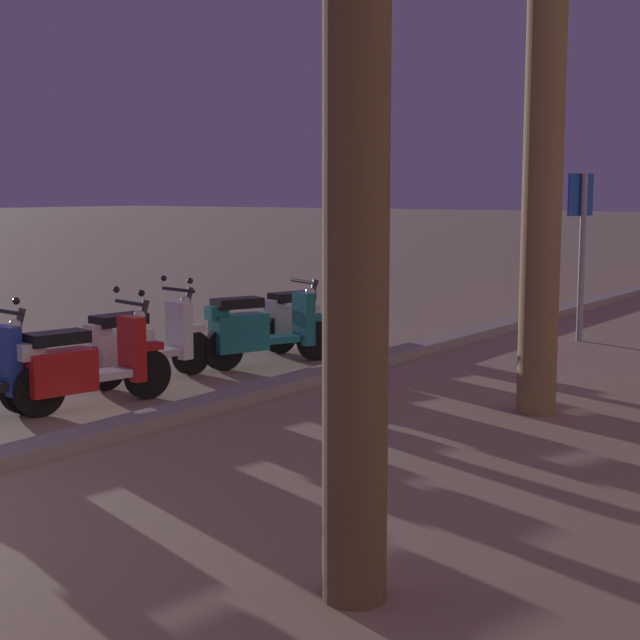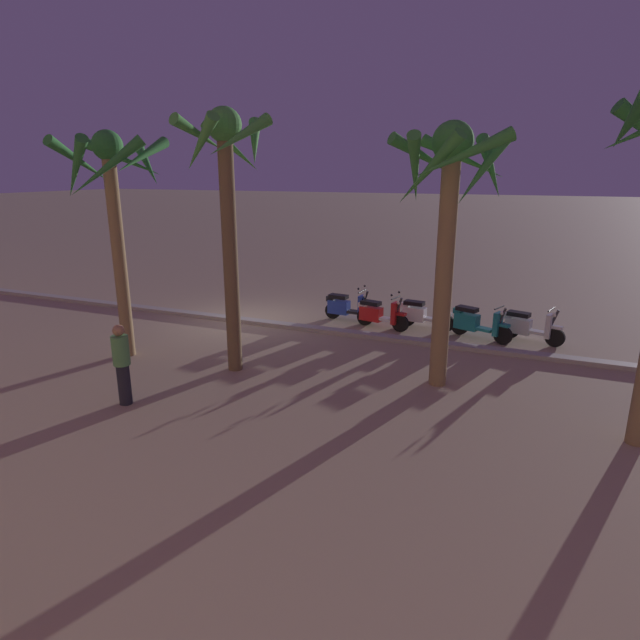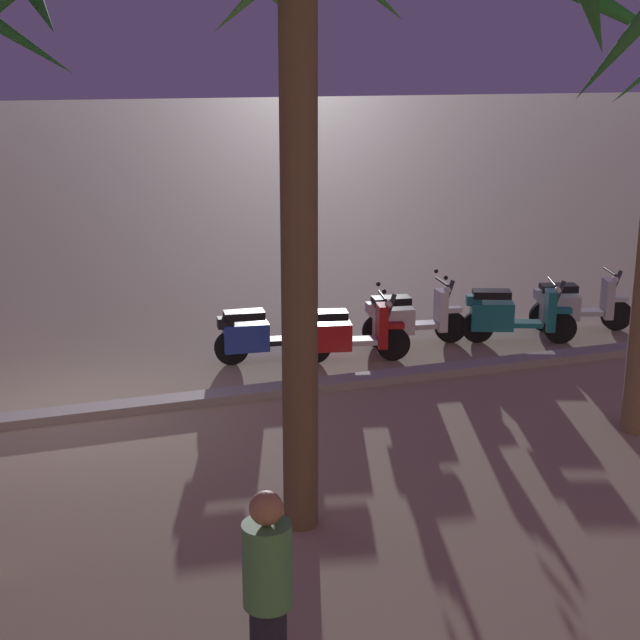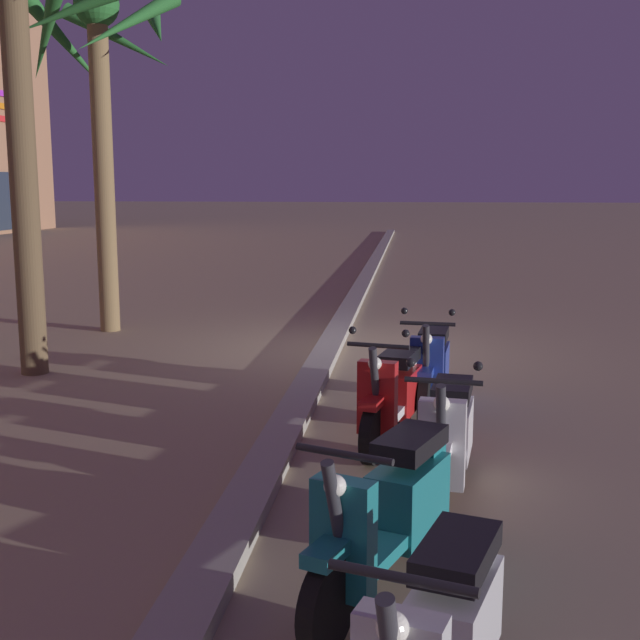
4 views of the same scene
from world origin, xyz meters
The scene contains 5 objects.
scooter_silver_gap_after_mid centered at (-8.40, -1.18, 0.44)m, with size 1.70×0.76×1.04m.
scooter_teal_mid_centre centered at (-7.03, -0.93, 0.46)m, with size 1.76×0.88×1.04m.
scooter_white_second_in_line centered at (-5.41, -1.34, 0.45)m, with size 1.73×0.59×1.17m.
scooter_red_mid_front centered at (-4.17, -0.86, 0.44)m, with size 1.72×0.68×1.17m.
crossing_sign centered at (-11.32, 1.53, 1.50)m, with size 0.59×0.18×2.40m.
Camera 1 is at (2.16, 6.51, 2.15)m, focal length 54.39 mm.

